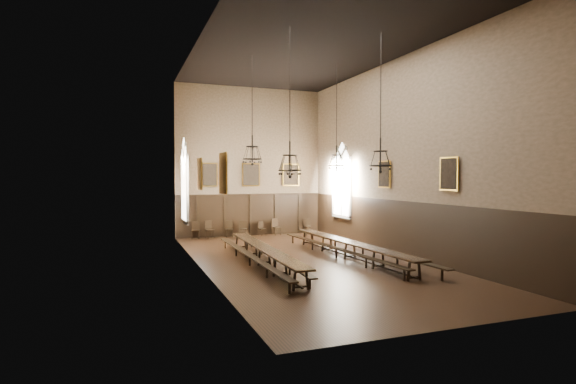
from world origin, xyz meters
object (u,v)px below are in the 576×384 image
bench_right_outer (363,251)px  chair_2 (229,232)px  chair_3 (243,232)px  chandelier_front_right (380,157)px  table_right (350,250)px  chandelier_back_left (252,152)px  table_left (264,256)px  bench_left_inner (274,257)px  chair_1 (210,233)px  chair_7 (307,229)px  bench_right_inner (336,251)px  chandelier_front_left (290,160)px  chair_5 (276,230)px  chair_0 (196,233)px  chandelier_back_right (336,158)px  bench_left_outer (250,259)px  chair_4 (262,231)px

bench_right_outer → chair_2: (-4.05, 8.63, -0.02)m
chair_3 → chandelier_front_right: bearing=-64.9°
table_right → chandelier_back_left: (-3.78, 2.19, 4.31)m
table_left → bench_left_inner: 0.53m
table_left → chair_1: 8.76m
chair_7 → bench_right_inner: bearing=-91.8°
chandelier_front_left → chair_5: bearing=73.7°
chair_0 → chandelier_front_left: 11.67m
bench_right_outer → chandelier_back_right: chandelier_back_right is taller
bench_left_outer → chandelier_front_right: size_ratio=1.96×
bench_left_inner → chandelier_back_right: size_ratio=1.91×
table_left → chair_5: (3.49, 8.70, -0.07)m
bench_right_inner → chair_3: (-2.07, 8.26, -0.00)m
chair_3 → chair_4: size_ratio=1.11×
chair_0 → chandelier_front_right: bearing=-50.9°
chair_2 → chandelier_front_right: bearing=-65.5°
chair_2 → chair_7: chair_2 is taller
bench_right_inner → chair_5: (0.03, 8.28, 0.01)m
bench_right_inner → chandelier_front_left: size_ratio=1.93×
table_left → chair_1: size_ratio=9.46×
chair_3 → table_right: bearing=-60.6°
chair_3 → chair_5: size_ratio=0.96×
chandelier_back_left → chandelier_back_right: 4.20m
bench_right_inner → chair_2: size_ratio=10.71×
bench_right_inner → chair_7: chair_7 is taller
chair_5 → chandelier_front_right: chandelier_front_right is taller
table_left → bench_left_inner: (0.49, 0.19, -0.10)m
chair_0 → chair_4: size_ratio=1.16×
chandelier_front_right → bench_left_outer: bearing=148.2°
bench_left_inner → chandelier_back_right: (3.85, 2.00, 4.22)m
table_left → chandelier_back_left: 4.85m
chair_3 → chair_4: (1.22, 0.11, -0.03)m
chair_5 → chandelier_front_left: bearing=-121.4°
table_left → chair_7: chair_7 is taller
table_right → chair_4: (-1.31, 8.77, -0.12)m
chair_1 → chair_7: bearing=-13.3°
bench_left_outer → chair_0: (-0.83, 8.68, 0.01)m
chair_4 → chandelier_front_left: (-2.27, -10.86, 3.92)m
table_left → bench_right_inner: 3.49m
chair_0 → table_left: bearing=-66.3°
bench_left_inner → chair_5: 9.03m
bench_left_outer → chair_2: bearing=82.4°
chandelier_back_right → chair_4: bearing=104.7°
chandelier_front_left → bench_left_outer: bearing=112.7°
table_right → chair_1: chair_1 is taller
chair_1 → chair_5: 4.09m
chair_2 → chair_5: size_ratio=0.96×
bench_left_inner → chair_2: 8.58m
table_left → chandelier_back_right: chandelier_back_right is taller
bench_right_inner → chandelier_back_left: chandelier_back_left is taller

